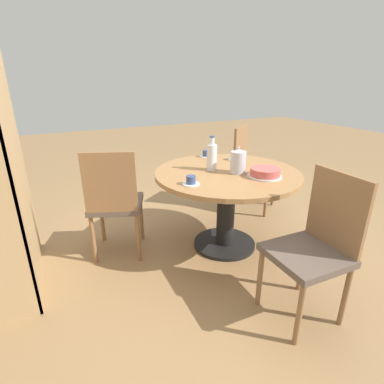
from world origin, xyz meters
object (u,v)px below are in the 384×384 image
water_bottle (212,156)px  cup_c (206,154)px  coffee_pot (238,161)px  chair_a (251,166)px  cake_main (265,173)px  chair_b (115,201)px  cup_a (235,157)px  cup_b (191,181)px  chair_c (315,245)px

water_bottle → cup_c: water_bottle is taller
coffee_pot → chair_a: bearing=-43.9°
coffee_pot → cake_main: bearing=-141.6°
chair_b → cake_main: bearing=175.3°
cup_a → cup_b: bearing=122.8°
chair_a → cup_b: bearing=177.5°
coffee_pot → water_bottle: size_ratio=0.76×
chair_b → water_bottle: (-0.18, -0.80, 0.32)m
coffee_pot → cup_c: coffee_pot is taller
cake_main → cup_b: bearing=81.0°
chair_b → cake_main: size_ratio=3.54×
chair_a → chair_c: 1.69m
cup_a → cup_b: 0.80m
cup_b → cup_c: bearing=-36.6°
chair_b → cup_a: 1.18m
cake_main → cup_b: (0.10, 0.60, -0.01)m
cake_main → chair_b: bearing=63.9°
coffee_pot → cake_main: coffee_pot is taller
chair_b → chair_c: bearing=148.8°
chair_b → chair_c: (-1.22, -0.93, 0.00)m
cake_main → cup_c: cake_main is taller
chair_a → cup_c: size_ratio=7.19×
cake_main → coffee_pot: bearing=38.4°
chair_a → cup_c: (-0.11, 0.64, 0.23)m
chair_a → cake_main: (-0.86, 0.52, 0.24)m
chair_a → cup_c: 0.69m
chair_a → chair_c: (-1.55, 0.67, 0.00)m
chair_c → cup_a: (1.22, -0.22, 0.23)m
water_bottle → cup_b: size_ratio=2.23×
chair_c → water_bottle: size_ratio=3.23×
chair_b → cup_b: size_ratio=7.19×
chair_b → coffee_pot: (-0.36, -0.94, 0.31)m
cup_a → chair_c: bearing=169.6°
chair_a → chair_b: bearing=155.0°
cup_b → cup_c: 0.82m
cake_main → cup_a: cake_main is taller
chair_b → coffee_pot: chair_b is taller
cup_c → cup_a: bearing=-140.6°
chair_b → cup_b: 0.69m
cup_c → cup_b: bearing=143.4°
cup_a → water_bottle: bearing=117.3°
coffee_pot → chair_b: bearing=69.4°
coffee_pot → cup_a: (0.36, -0.21, -0.07)m
water_bottle → cup_c: bearing=-23.0°
chair_a → cup_a: (-0.33, 0.45, 0.23)m
coffee_pot → cup_c: bearing=-2.6°
chair_a → cake_main: size_ratio=3.54×
chair_a → cake_main: bearing=-158.0°
coffee_pot → water_bottle: 0.23m
cake_main → cup_c: size_ratio=2.03×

